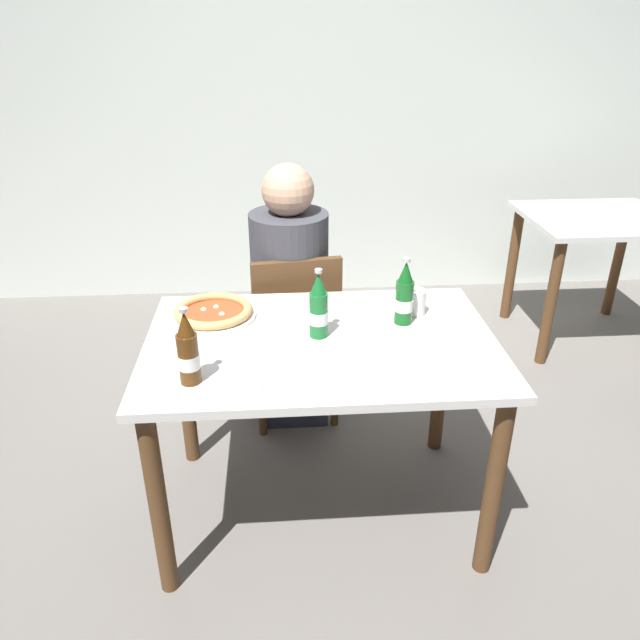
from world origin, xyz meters
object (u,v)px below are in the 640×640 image
at_px(beer_bottle_right, 188,352).
at_px(diner_seated, 291,303).
at_px(pizza_margherita_near, 213,312).
at_px(napkin_with_cutlery, 271,377).
at_px(beer_bottle_center, 319,309).
at_px(dining_table_background, 595,243).
at_px(paper_cup, 416,302).
at_px(beer_bottle_left, 404,296).
at_px(chair_behind_table, 294,328).
at_px(dining_table_main, 321,368).

bearing_deg(beer_bottle_right, diner_seated, 70.17).
height_order(pizza_margherita_near, napkin_with_cutlery, pizza_margherita_near).
height_order(pizza_margherita_near, beer_bottle_center, beer_bottle_center).
relative_size(pizza_margherita_near, napkin_with_cutlery, 1.59).
height_order(dining_table_background, paper_cup, paper_cup).
relative_size(beer_bottle_left, beer_bottle_center, 1.00).
bearing_deg(chair_behind_table, pizza_margherita_near, 45.37).
bearing_deg(dining_table_main, beer_bottle_center, 102.48).
xyz_separation_m(dining_table_main, paper_cup, (0.36, 0.18, 0.16)).
bearing_deg(dining_table_background, dining_table_main, -141.30).
relative_size(diner_seated, beer_bottle_center, 4.89).
bearing_deg(chair_behind_table, diner_seated, -86.75).
distance_m(beer_bottle_left, paper_cup, 0.11).
xyz_separation_m(dining_table_background, pizza_margherita_near, (-2.04, -1.13, 0.18)).
relative_size(dining_table_main, napkin_with_cutlery, 6.19).
bearing_deg(dining_table_background, beer_bottle_center, -142.02).
bearing_deg(beer_bottle_right, chair_behind_table, 68.51).
distance_m(dining_table_background, napkin_with_cutlery, 2.41).
bearing_deg(paper_cup, beer_bottle_right, -151.84).
height_order(dining_table_main, diner_seated, diner_seated).
bearing_deg(diner_seated, napkin_with_cutlery, -95.20).
xyz_separation_m(diner_seated, napkin_with_cutlery, (-0.08, -0.90, 0.17)).
distance_m(dining_table_background, beer_bottle_left, 1.84).
height_order(chair_behind_table, beer_bottle_left, beer_bottle_left).
xyz_separation_m(diner_seated, paper_cup, (0.45, -0.48, 0.21)).
distance_m(chair_behind_table, beer_bottle_left, 0.73).
relative_size(chair_behind_table, paper_cup, 8.95).
distance_m(diner_seated, dining_table_background, 1.87).
xyz_separation_m(dining_table_background, napkin_with_cutlery, (-1.83, -1.56, 0.16)).
xyz_separation_m(beer_bottle_left, beer_bottle_center, (-0.31, -0.08, 0.00)).
bearing_deg(chair_behind_table, beer_bottle_left, 119.03).
bearing_deg(napkin_with_cutlery, dining_table_background, 40.57).
height_order(beer_bottle_left, beer_bottle_right, same).
height_order(beer_bottle_center, napkin_with_cutlery, beer_bottle_center).
distance_m(dining_table_main, paper_cup, 0.44).
height_order(dining_table_background, napkin_with_cutlery, napkin_with_cutlery).
relative_size(diner_seated, beer_bottle_left, 4.89).
bearing_deg(beer_bottle_right, dining_table_main, 30.03).
height_order(beer_bottle_center, beer_bottle_right, same).
height_order(beer_bottle_right, paper_cup, beer_bottle_right).
bearing_deg(paper_cup, chair_behind_table, 135.59).
bearing_deg(beer_bottle_center, dining_table_background, 37.98).
distance_m(chair_behind_table, paper_cup, 0.69).
relative_size(dining_table_main, chair_behind_table, 1.41).
xyz_separation_m(dining_table_main, napkin_with_cutlery, (-0.17, -0.24, 0.12)).
height_order(beer_bottle_left, beer_bottle_center, same).
height_order(pizza_margherita_near, paper_cup, paper_cup).
distance_m(dining_table_background, paper_cup, 1.74).
distance_m(pizza_margherita_near, napkin_with_cutlery, 0.49).
xyz_separation_m(pizza_margherita_near, beer_bottle_left, (0.68, -0.09, 0.08)).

